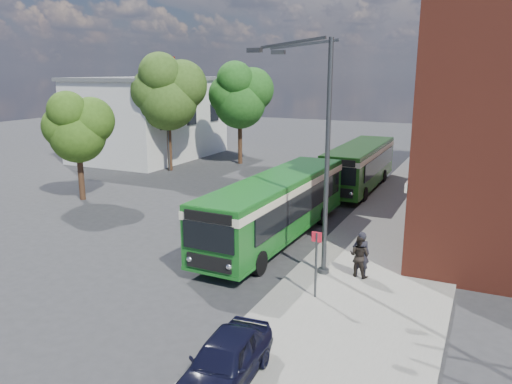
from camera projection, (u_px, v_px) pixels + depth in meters
The scene contains 15 objects.
ground at pixel (230, 242), 23.49m from camera, with size 120.00×120.00×0.00m, color #2C2C2F.
pavement at pixel (410, 215), 27.60m from camera, with size 6.00×48.00×0.15m, color gray.
kerb_line at pixel (356, 210), 28.88m from camera, with size 0.12×48.00×0.01m, color beige.
white_building at pixel (150, 118), 45.91m from camera, with size 9.40×13.40×7.30m.
flagpole at pixel (168, 109), 38.92m from camera, with size 0.95×0.10×9.00m.
street_lamp at pixel (318, 155), 18.60m from camera, with size 2.96×2.38×9.00m.
bus_stop_sign at pixel (316, 260), 17.12m from camera, with size 0.35×0.08×2.52m.
bus_front at pixel (277, 202), 23.42m from camera, with size 2.88×12.29×3.02m.
bus_rear at pixel (360, 163), 33.53m from camera, with size 2.67×10.76×3.02m.
parked_car at pixel (225, 361), 12.44m from camera, with size 1.51×3.76×1.28m, color black.
pedestrian_a at pixel (361, 254), 18.99m from camera, with size 0.66×0.43×1.80m, color black.
pedestrian_b at pixel (359, 256), 19.01m from camera, with size 0.80×0.62×1.65m, color black.
tree_left at pixel (77, 127), 30.14m from camera, with size 3.98×3.79×6.73m.
tree_mid at pixel (168, 91), 38.87m from camera, with size 5.49×5.22×9.26m.
tree_right at pixel (240, 95), 41.94m from camera, with size 5.13×4.88×8.67m.
Camera 1 is at (10.60, -19.62, 7.83)m, focal length 35.00 mm.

